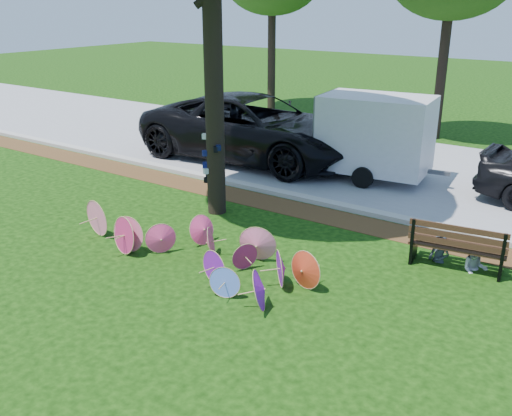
{
  "coord_description": "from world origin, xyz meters",
  "views": [
    {
      "loc": [
        6.77,
        -7.07,
        4.98
      ],
      "look_at": [
        0.5,
        2.0,
        0.9
      ],
      "focal_mm": 40.0,
      "sensor_mm": 36.0,
      "label": 1
    }
  ],
  "objects_px": {
    "black_van": "(253,128)",
    "person_right": "(477,247)",
    "cargo_trailer": "(376,133)",
    "person_left": "(442,235)",
    "parasol_pile": "(196,247)",
    "park_bench": "(458,244)"
  },
  "relations": [
    {
      "from": "cargo_trailer",
      "to": "park_bench",
      "type": "distance_m",
      "value": 5.9
    },
    {
      "from": "cargo_trailer",
      "to": "park_bench",
      "type": "relative_size",
      "value": 1.63
    },
    {
      "from": "parasol_pile",
      "to": "park_bench",
      "type": "relative_size",
      "value": 3.14
    },
    {
      "from": "parasol_pile",
      "to": "park_bench",
      "type": "xyz_separation_m",
      "value": [
        4.28,
        2.8,
        0.12
      ]
    },
    {
      "from": "person_left",
      "to": "person_right",
      "type": "distance_m",
      "value": 0.7
    },
    {
      "from": "parasol_pile",
      "to": "person_left",
      "type": "distance_m",
      "value": 4.86
    },
    {
      "from": "park_bench",
      "to": "person_right",
      "type": "xyz_separation_m",
      "value": [
        0.35,
        0.05,
        0.02
      ]
    },
    {
      "from": "person_left",
      "to": "person_right",
      "type": "relative_size",
      "value": 1.16
    },
    {
      "from": "person_left",
      "to": "person_right",
      "type": "bearing_deg",
      "value": 10.65
    },
    {
      "from": "cargo_trailer",
      "to": "park_bench",
      "type": "bearing_deg",
      "value": -56.74
    },
    {
      "from": "black_van",
      "to": "person_left",
      "type": "bearing_deg",
      "value": -121.53
    },
    {
      "from": "parasol_pile",
      "to": "person_left",
      "type": "height_order",
      "value": "person_left"
    },
    {
      "from": "person_left",
      "to": "park_bench",
      "type": "bearing_deg",
      "value": 2.52
    },
    {
      "from": "parasol_pile",
      "to": "cargo_trailer",
      "type": "bearing_deg",
      "value": 85.67
    },
    {
      "from": "cargo_trailer",
      "to": "person_right",
      "type": "height_order",
      "value": "cargo_trailer"
    },
    {
      "from": "cargo_trailer",
      "to": "person_left",
      "type": "xyz_separation_m",
      "value": [
        3.38,
        -4.44,
        -0.77
      ]
    },
    {
      "from": "cargo_trailer",
      "to": "person_right",
      "type": "bearing_deg",
      "value": -53.88
    },
    {
      "from": "black_van",
      "to": "cargo_trailer",
      "type": "relative_size",
      "value": 2.48
    },
    {
      "from": "park_bench",
      "to": "person_left",
      "type": "bearing_deg",
      "value": 163.95
    },
    {
      "from": "black_van",
      "to": "person_right",
      "type": "relative_size",
      "value": 7.42
    },
    {
      "from": "parasol_pile",
      "to": "person_right",
      "type": "distance_m",
      "value": 5.44
    },
    {
      "from": "cargo_trailer",
      "to": "person_right",
      "type": "xyz_separation_m",
      "value": [
        4.08,
        -4.44,
        -0.85
      ]
    }
  ]
}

